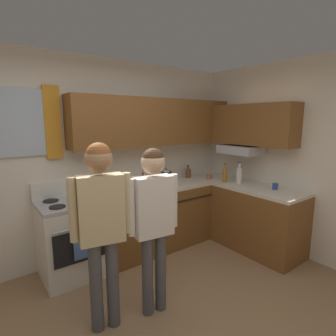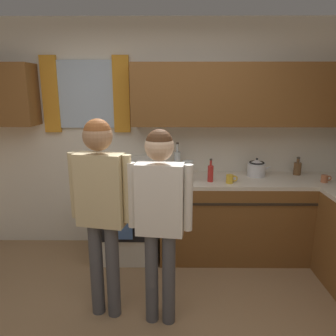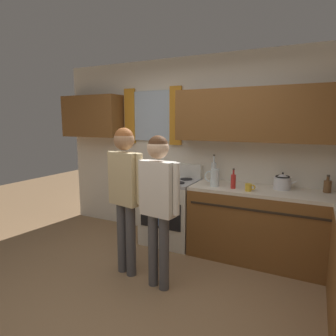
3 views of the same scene
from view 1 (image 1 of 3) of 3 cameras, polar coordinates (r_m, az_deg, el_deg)
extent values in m
cube|color=silver|center=(3.64, -17.58, 1.48)|extent=(4.60, 0.10, 2.60)
cube|color=silver|center=(3.36, -29.83, 8.28)|extent=(0.61, 0.03, 0.74)
cube|color=orange|center=(3.43, -23.20, 8.81)|extent=(0.18, 0.04, 0.84)
cube|color=brown|center=(3.89, -2.11, 9.68)|extent=(2.52, 0.32, 0.65)
cube|color=brown|center=(4.14, 16.56, 8.79)|extent=(0.32, 1.44, 0.58)
cube|color=#B7B7BC|center=(4.16, 15.02, 3.76)|extent=(0.40, 0.60, 0.12)
cube|color=brown|center=(4.10, 1.02, -9.65)|extent=(2.21, 0.62, 0.86)
cube|color=beige|center=(3.97, 1.04, -3.53)|extent=(2.21, 0.62, 0.04)
cube|color=brown|center=(4.06, 18.40, -10.40)|extent=(0.62, 1.21, 0.86)
cube|color=beige|center=(3.93, 18.76, -4.23)|extent=(0.62, 1.21, 0.04)
cube|color=#2D2319|center=(3.78, 3.99, -6.78)|extent=(2.09, 0.01, 0.02)
cube|color=silver|center=(3.46, -19.45, -14.12)|extent=(0.72, 0.62, 0.86)
cube|color=black|center=(3.17, -17.71, -15.38)|extent=(0.60, 0.01, 0.36)
cylinder|color=#ADADB2|center=(3.06, -17.78, -11.83)|extent=(0.60, 0.02, 0.02)
cube|color=#ADADB2|center=(3.31, -19.91, -6.97)|extent=(0.72, 0.62, 0.04)
cube|color=silver|center=(3.53, -21.32, -3.98)|extent=(0.72, 0.08, 0.20)
cylinder|color=black|center=(3.13, -22.35, -7.62)|extent=(0.17, 0.17, 0.01)
cylinder|color=black|center=(3.23, -16.16, -6.71)|extent=(0.17, 0.17, 0.01)
cylinder|color=black|center=(3.38, -23.53, -6.38)|extent=(0.17, 0.17, 0.01)
cylinder|color=black|center=(3.48, -17.77, -5.59)|extent=(0.17, 0.17, 0.01)
cube|color=#4C72B7|center=(3.12, -17.54, -14.96)|extent=(0.20, 0.02, 0.34)
cylinder|color=red|center=(3.53, -5.26, -3.54)|extent=(0.06, 0.06, 0.17)
cylinder|color=red|center=(3.51, -5.29, -1.72)|extent=(0.02, 0.02, 0.06)
cylinder|color=#3F382D|center=(3.50, -5.30, -1.11)|extent=(0.03, 0.03, 0.02)
cylinder|color=silver|center=(3.62, -12.33, -2.68)|extent=(0.07, 0.07, 0.26)
cylinder|color=silver|center=(3.58, -12.43, 0.06)|extent=(0.03, 0.03, 0.09)
cylinder|color=#3F382D|center=(3.57, -12.47, 0.90)|extent=(0.03, 0.03, 0.02)
cylinder|color=#B27223|center=(4.11, 11.86, -1.56)|extent=(0.06, 0.06, 0.20)
cylinder|color=#B27223|center=(4.08, 11.93, 0.30)|extent=(0.02, 0.02, 0.07)
cylinder|color=#3F382D|center=(4.08, 11.96, 0.89)|extent=(0.03, 0.03, 0.02)
cylinder|color=brown|center=(4.35, 4.26, -1.12)|extent=(0.08, 0.08, 0.14)
cylinder|color=brown|center=(4.33, 4.28, 0.11)|extent=(0.03, 0.03, 0.05)
cylinder|color=#3F382D|center=(4.33, 4.29, 0.53)|extent=(0.04, 0.04, 0.02)
cylinder|color=white|center=(4.08, 14.78, -1.61)|extent=(0.08, 0.08, 0.22)
cylinder|color=white|center=(4.06, 14.87, 0.44)|extent=(0.03, 0.03, 0.08)
cylinder|color=#3F382D|center=(4.05, 14.90, 1.09)|extent=(0.03, 0.03, 0.02)
cylinder|color=gold|center=(3.60, -2.16, -3.89)|extent=(0.08, 0.08, 0.09)
torus|color=gold|center=(3.63, -1.51, -3.71)|extent=(0.06, 0.01, 0.06)
cylinder|color=#B76642|center=(4.26, 8.64, -1.88)|extent=(0.07, 0.07, 0.08)
torus|color=#B76642|center=(4.29, 9.07, -1.75)|extent=(0.06, 0.01, 0.06)
cylinder|color=#2D479E|center=(3.88, 21.68, -3.62)|extent=(0.07, 0.07, 0.08)
torus|color=#2D479E|center=(3.92, 22.05, -3.44)|extent=(0.06, 0.01, 0.06)
cylinder|color=silver|center=(4.01, -0.37, -2.06)|extent=(0.20, 0.20, 0.14)
cone|color=silver|center=(3.99, -0.37, -0.73)|extent=(0.18, 0.18, 0.05)
sphere|color=black|center=(3.99, -0.37, -0.31)|extent=(0.02, 0.02, 0.02)
cone|color=silver|center=(4.08, 1.10, -1.45)|extent=(0.09, 0.04, 0.07)
torus|color=black|center=(3.99, -0.37, -0.87)|extent=(0.17, 0.17, 0.02)
cylinder|color=silver|center=(3.42, -8.72, -3.64)|extent=(0.11, 0.11, 0.22)
torus|color=silver|center=(3.39, -9.75, -3.62)|extent=(0.14, 0.02, 0.14)
cylinder|color=#4C4C51|center=(2.62, -11.60, -22.73)|extent=(0.11, 0.11, 0.81)
cylinder|color=#4C4C51|center=(2.60, -14.94, -23.19)|extent=(0.11, 0.11, 0.81)
cube|color=#D1BC8C|center=(2.31, -13.97, -8.41)|extent=(0.40, 0.23, 0.57)
cylinder|color=#D1BC8C|center=(2.35, -8.67, -7.30)|extent=(0.07, 0.07, 0.53)
cylinder|color=#D1BC8C|center=(2.27, -19.51, -8.38)|extent=(0.07, 0.07, 0.53)
sphere|color=#A87A56|center=(2.21, -14.43, 1.92)|extent=(0.22, 0.22, 0.22)
sphere|color=brown|center=(2.21, -14.46, 2.63)|extent=(0.20, 0.20, 0.20)
cylinder|color=#4C4C51|center=(2.76, -1.58, -21.06)|extent=(0.10, 0.10, 0.78)
cylinder|color=#4C4C51|center=(2.71, -4.35, -21.74)|extent=(0.10, 0.10, 0.78)
cube|color=white|center=(2.45, -3.09, -8.08)|extent=(0.37, 0.20, 0.55)
cylinder|color=white|center=(2.54, 1.25, -6.89)|extent=(0.07, 0.07, 0.51)
cylinder|color=white|center=(2.37, -7.78, -8.31)|extent=(0.07, 0.07, 0.51)
sphere|color=beige|center=(2.36, -3.18, 1.23)|extent=(0.21, 0.21, 0.21)
sphere|color=#4C2D19|center=(2.36, -3.19, 1.87)|extent=(0.20, 0.20, 0.20)
camera|label=2|loc=(1.41, 67.09, 5.76)|focal=34.35mm
camera|label=3|loc=(2.70, 64.55, 2.14)|focal=31.20mm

